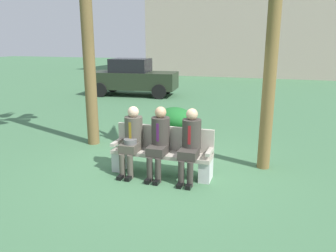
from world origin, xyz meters
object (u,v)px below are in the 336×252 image
object	(u,v)px
seated_man_right	(190,141)
seated_man_middle	(159,138)
parked_car_near	(133,77)
park_bench	(162,152)
building_backdrop	(243,15)
shrub_near_bench	(175,118)
seated_man_left	(132,137)

from	to	relation	value
seated_man_right	seated_man_middle	bearing A→B (deg)	-179.96
seated_man_right	parked_car_near	distance (m)	9.91
park_bench	seated_man_right	size ratio (longest dim) A/B	1.45
seated_man_middle	building_backdrop	xyz separation A→B (m)	(-0.88, 21.62, 3.68)
building_backdrop	park_bench	bearing A→B (deg)	-87.60
seated_man_right	shrub_near_bench	world-z (taller)	seated_man_right
building_backdrop	parked_car_near	bearing A→B (deg)	-104.79
building_backdrop	seated_man_left	bearing A→B (deg)	-89.09
seated_man_middle	building_backdrop	distance (m)	21.95
seated_man_right	building_backdrop	size ratio (longest dim) A/B	0.10
park_bench	parked_car_near	size ratio (longest dim) A/B	0.47
park_bench	shrub_near_bench	xyz separation A→B (m)	(-0.76, 3.29, -0.11)
seated_man_middle	building_backdrop	size ratio (longest dim) A/B	0.09
seated_man_right	parked_car_near	xyz separation A→B (m)	(-4.91, 8.61, 0.11)
seated_man_left	shrub_near_bench	xyz separation A→B (m)	(-0.20, 3.42, -0.40)
park_bench	seated_man_left	distance (m)	0.64
seated_man_middle	shrub_near_bench	world-z (taller)	seated_man_middle
parked_car_near	shrub_near_bench	bearing A→B (deg)	-55.43
shrub_near_bench	parked_car_near	bearing A→B (deg)	124.57
park_bench	seated_man_middle	xyz separation A→B (m)	(-0.02, -0.13, 0.31)
seated_man_left	park_bench	bearing A→B (deg)	13.44
seated_man_left	seated_man_middle	world-z (taller)	seated_man_middle
parked_car_near	seated_man_middle	bearing A→B (deg)	-63.36
seated_man_left	building_backdrop	world-z (taller)	building_backdrop
seated_man_right	shrub_near_bench	size ratio (longest dim) A/B	1.32
seated_man_right	building_backdrop	distance (m)	21.98
shrub_near_bench	building_backdrop	world-z (taller)	building_backdrop
seated_man_middle	building_backdrop	world-z (taller)	building_backdrop
seated_man_left	seated_man_middle	distance (m)	0.54
building_backdrop	seated_man_middle	bearing A→B (deg)	-87.66
seated_man_left	parked_car_near	world-z (taller)	parked_car_near
seated_man_right	building_backdrop	bearing A→B (deg)	93.89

